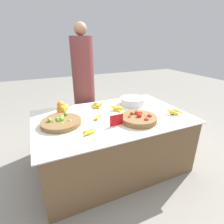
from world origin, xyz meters
TOP-DOWN VIEW (x-y plane):
  - ground_plane at (0.00, 0.00)m, footprint 12.00×12.00m
  - market_table at (0.00, 0.00)m, footprint 1.73×1.11m
  - lime_bowl at (-0.57, 0.02)m, footprint 0.41×0.41m
  - tomato_basket at (0.21, -0.24)m, footprint 0.39×0.39m
  - orange_pile at (-0.50, 0.34)m, footprint 0.16×0.20m
  - metal_bowl at (0.41, 0.24)m, footprint 0.33×0.33m
  - price_sign at (-0.05, -0.23)m, footprint 0.15×0.01m
  - banana_bunch_front_center at (-0.17, 0.01)m, footprint 0.15×0.18m
  - banana_bunch_front_right at (-0.35, -0.28)m, footprint 0.16×0.14m
  - banana_bunch_front_left at (0.69, -0.24)m, footprint 0.16×0.17m
  - banana_bunch_middle_left at (0.12, 0.13)m, footprint 0.15×0.16m
  - banana_bunch_middle_right at (-0.06, 0.34)m, footprint 0.18×0.17m
  - vendor_person at (-0.10, 0.79)m, footprint 0.31×0.31m

SIDE VIEW (x-z plane):
  - ground_plane at x=0.00m, z-range 0.00..0.00m
  - market_table at x=0.00m, z-range 0.00..0.67m
  - banana_bunch_front_right at x=-0.35m, z-range 0.66..0.70m
  - banana_bunch_front_center at x=-0.17m, z-range 0.66..0.70m
  - banana_bunch_front_left at x=0.69m, z-range 0.66..0.71m
  - banana_bunch_middle_right at x=-0.06m, z-range 0.66..0.72m
  - lime_bowl at x=-0.57m, z-range 0.65..0.74m
  - banana_bunch_middle_left at x=0.12m, z-range 0.66..0.72m
  - tomato_basket at x=0.21m, z-range 0.65..0.74m
  - metal_bowl at x=0.41m, z-range 0.66..0.76m
  - orange_pile at x=-0.50m, z-range 0.64..0.79m
  - price_sign at x=-0.05m, z-range 0.66..0.78m
  - vendor_person at x=-0.10m, z-range -0.06..1.64m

